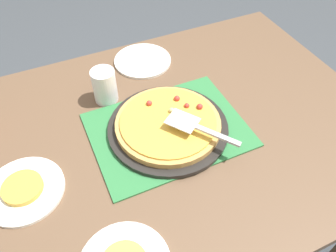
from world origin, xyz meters
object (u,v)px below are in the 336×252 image
object	(u,v)px
pizza	(168,123)
plate_side	(143,61)
pizza_pan	(168,127)
cup_near	(105,86)
plate_near_left	(24,190)
pizza_server	(197,127)
served_slice_left	(22,188)

from	to	relation	value
pizza	plate_side	bearing A→B (deg)	81.19
pizza_pan	pizza	bearing A→B (deg)	20.97
pizza	cup_near	distance (m)	0.26
pizza	plate_near_left	bearing A→B (deg)	-174.77
plate_side	pizza_server	bearing A→B (deg)	-90.11
pizza_server	cup_near	bearing A→B (deg)	122.40
plate_side	cup_near	world-z (taller)	cup_near
pizza_pan	pizza_server	xyz separation A→B (m)	(0.06, -0.08, 0.06)
plate_side	served_slice_left	world-z (taller)	served_slice_left
plate_near_left	pizza_server	distance (m)	0.51
plate_near_left	pizza_server	size ratio (longest dim) A/B	1.04
pizza_pan	pizza	distance (m)	0.02
served_slice_left	plate_near_left	bearing A→B (deg)	172.87
pizza_pan	cup_near	world-z (taller)	cup_near
plate_near_left	served_slice_left	xyz separation A→B (m)	(0.00, -0.00, 0.01)
plate_side	pizza_server	world-z (taller)	pizza_server
plate_near_left	cup_near	distance (m)	0.41
pizza_pan	cup_near	distance (m)	0.26
plate_near_left	served_slice_left	distance (m)	0.01
served_slice_left	cup_near	world-z (taller)	cup_near
pizza	plate_side	distance (m)	0.37
pizza_pan	served_slice_left	distance (m)	0.45
plate_near_left	plate_side	bearing A→B (deg)	38.77
pizza_pan	pizza_server	world-z (taller)	pizza_server
plate_side	pizza_server	size ratio (longest dim) A/B	1.04
pizza_server	served_slice_left	bearing A→B (deg)	175.66
pizza	plate_side	world-z (taller)	pizza
pizza_pan	pizza_server	bearing A→B (deg)	-54.42
served_slice_left	cup_near	distance (m)	0.41
pizza_pan	served_slice_left	xyz separation A→B (m)	(-0.45, -0.04, 0.01)
pizza	served_slice_left	xyz separation A→B (m)	(-0.45, -0.04, -0.02)
plate_side	plate_near_left	bearing A→B (deg)	-141.23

